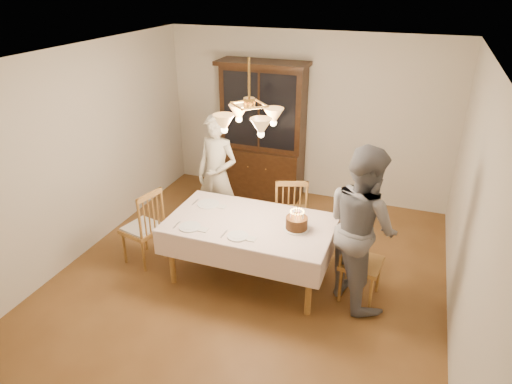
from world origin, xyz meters
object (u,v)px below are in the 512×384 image
at_px(china_hutch, 263,133).
at_px(birthday_cake, 297,223).
at_px(elderly_woman, 217,175).
at_px(dining_table, 250,228).
at_px(chair_far_side, 290,214).

xyz_separation_m(china_hutch, birthday_cake, (1.18, -2.22, -0.21)).
distance_m(china_hutch, birthday_cake, 2.53).
distance_m(elderly_woman, birthday_cake, 1.60).
height_order(dining_table, chair_far_side, chair_far_side).
height_order(china_hutch, elderly_woman, china_hutch).
bearing_deg(elderly_woman, birthday_cake, -20.75).
xyz_separation_m(chair_far_side, birthday_cake, (0.31, -0.87, 0.39)).
bearing_deg(elderly_woman, dining_table, -35.99).
bearing_deg(chair_far_side, dining_table, -104.21).
height_order(dining_table, elderly_woman, elderly_woman).
bearing_deg(birthday_cake, chair_far_side, 109.95).
xyz_separation_m(dining_table, elderly_woman, (-0.81, 0.89, 0.17)).
bearing_deg(chair_far_side, birthday_cake, -70.05).
relative_size(china_hutch, elderly_woman, 1.26).
distance_m(chair_far_side, birthday_cake, 1.00).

